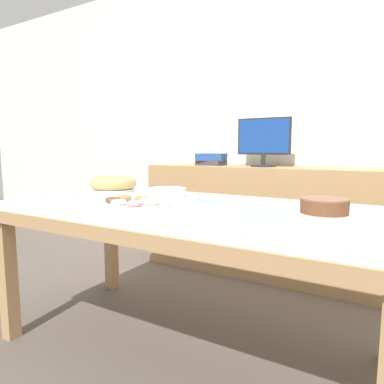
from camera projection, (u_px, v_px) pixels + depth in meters
name	position (u px, v px, depth m)	size (l,w,h in m)	color
ground_plane	(188.00, 349.00, 1.74)	(12.00, 12.00, 0.00)	#564C44
wall_back	(280.00, 114.00, 2.87)	(8.00, 0.10, 2.60)	silver
dining_table	(187.00, 222.00, 1.65)	(1.87, 0.89, 0.74)	silver
sideboard	(266.00, 221.00, 2.73)	(2.01, 0.44, 0.87)	tan
computer_monitor	(264.00, 142.00, 2.67)	(0.42, 0.20, 0.38)	#262628
book_stack	(211.00, 159.00, 2.91)	(0.26, 0.20, 0.10)	#3F3838
cake_chocolate_round	(324.00, 209.00, 1.36)	(0.30, 0.30, 0.07)	white
cake_golden_bundt	(113.00, 184.00, 2.18)	(0.29, 0.29, 0.09)	white
pastry_platter	(134.00, 203.00, 1.60)	(0.36, 0.36, 0.04)	white
plate_stack	(167.00, 193.00, 1.89)	(0.21, 0.21, 0.05)	white
tealight_left_edge	(73.00, 199.00, 1.75)	(0.04, 0.04, 0.04)	silver
tealight_centre	(41.00, 195.00, 1.90)	(0.04, 0.04, 0.04)	silver
tealight_near_cakes	(76.00, 194.00, 1.96)	(0.04, 0.04, 0.04)	silver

